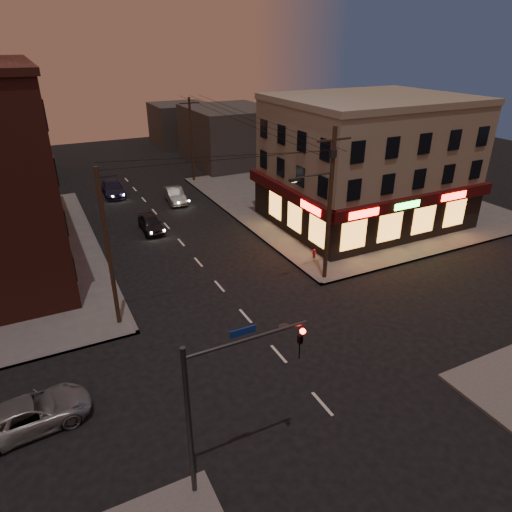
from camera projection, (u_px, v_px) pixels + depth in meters
ground at (279, 354)px, 23.63m from camera, size 120.00×120.00×0.00m
sidewalk_ne at (342, 199)px, 46.19m from camera, size 24.00×28.00×0.15m
pizza_building at (367, 162)px, 38.59m from camera, size 15.85×12.85×10.50m
bg_building_ne_a at (230, 136)px, 58.41m from camera, size 10.00×12.00×7.00m
bg_building_ne_b at (181, 124)px, 69.10m from camera, size 8.00×8.00×6.00m
utility_pole_main at (329, 198)px, 28.52m from camera, size 4.20×0.44×10.00m
utility_pole_far at (192, 140)px, 50.16m from camera, size 0.26×0.26×9.00m
utility_pole_west at (108, 250)px, 24.11m from camera, size 0.24×0.24×9.00m
traffic_signal at (217, 394)px, 15.06m from camera, size 4.49×0.32×6.47m
suv_cross at (30, 414)px, 18.95m from camera, size 5.06×2.71×1.35m
sedan_near at (151, 223)px, 38.43m from camera, size 1.77×4.11×1.38m
sedan_mid at (175, 195)px, 45.23m from camera, size 1.91×4.53×1.46m
sedan_far at (113, 188)px, 47.23m from camera, size 2.18×5.07×1.46m
fire_hydrant at (314, 253)px, 33.52m from camera, size 0.31×0.31×0.68m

